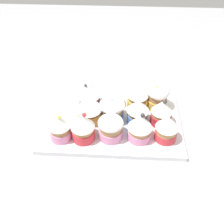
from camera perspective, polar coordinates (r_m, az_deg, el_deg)
ground_plane at (r=70.04cm, az=-0.00°, el=-3.48°), size 180.00×180.00×3.00cm
baking_tray at (r=68.57cm, az=-0.00°, el=-2.24°), size 36.41×23.59×1.20cm
cupcake_0 at (r=62.39cm, az=-11.66°, el=-3.27°), size 5.40×5.40×7.69cm
cupcake_1 at (r=61.23cm, az=-6.56°, el=-3.33°), size 5.82×5.82×8.03cm
cupcake_2 at (r=61.71cm, az=-0.09°, el=-3.47°), size 6.21×6.21×6.27cm
cupcake_3 at (r=61.36cm, az=6.29°, el=-3.28°), size 6.00×6.00×7.92cm
cupcake_4 at (r=62.38cm, az=12.20°, el=-3.51°), size 5.58×5.58×7.11cm
cupcake_5 at (r=65.70cm, az=-5.14°, el=0.75°), size 6.82×6.82×7.75cm
cupcake_6 at (r=66.28cm, az=-0.09°, el=0.67°), size 6.64×6.64×6.78cm
cupcake_7 at (r=65.35cm, az=5.82°, el=-0.02°), size 5.78×5.78×7.08cm
cupcake_8 at (r=66.15cm, az=11.11°, el=-0.18°), size 5.47×5.47×7.63cm
cupcake_9 at (r=70.51cm, az=-5.23°, el=3.85°), size 6.52×6.52×7.75cm
cupcake_10 at (r=70.73cm, az=-0.32°, el=3.79°), size 5.87×5.87×6.67cm
cupcake_11 at (r=70.34cm, az=5.82°, el=3.57°), size 5.77×5.77×7.53cm
cupcake_12 at (r=71.15cm, az=10.22°, el=3.46°), size 5.96×5.96×7.40cm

